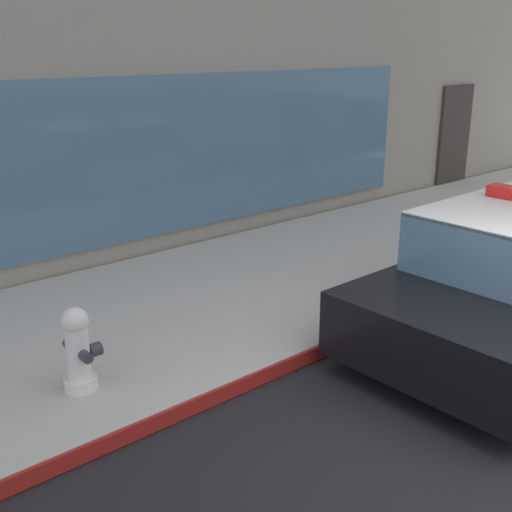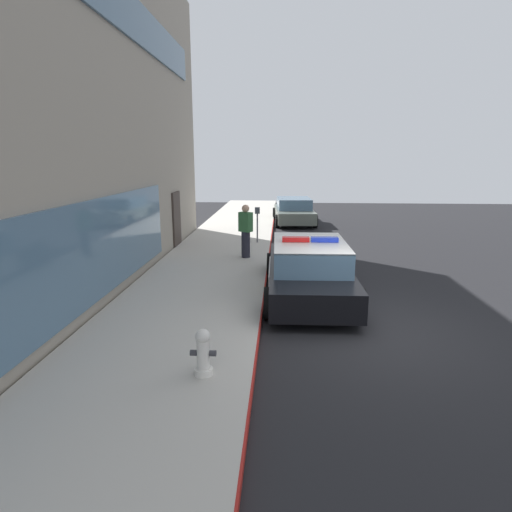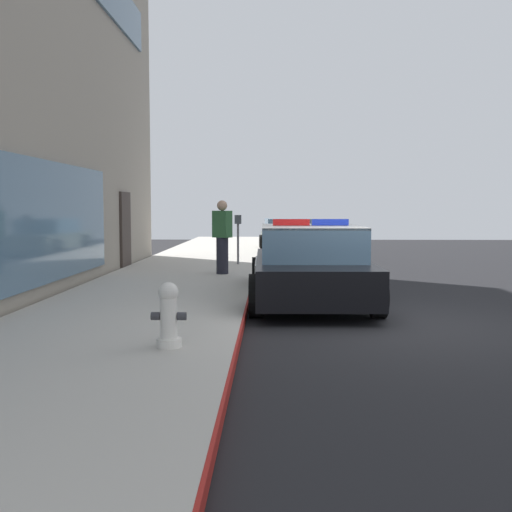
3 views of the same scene
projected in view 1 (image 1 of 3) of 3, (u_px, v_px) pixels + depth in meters
name	position (u px, v px, depth m)	size (l,w,h in m)	color
sidewalk	(211.00, 300.00, 7.31)	(48.00, 3.41, 0.15)	#B2ADA3
curb_red_paint	(319.00, 352.00, 6.08)	(28.80, 0.04, 0.14)	maroon
fire_hydrant	(78.00, 350.00, 5.19)	(0.34, 0.39, 0.73)	silver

